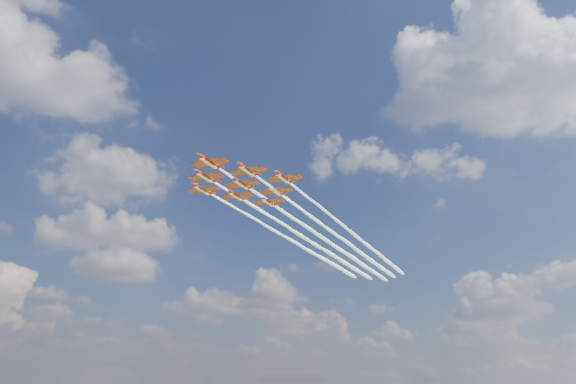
# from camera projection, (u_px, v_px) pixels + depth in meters

# --- Properties ---
(jet_lead) EXTENTS (119.47, 102.56, 2.76)m
(jet_lead) POSITION_uv_depth(u_px,v_px,m) (313.00, 231.00, 204.13)
(jet_lead) COLOR red
(jet_row2_port) EXTENTS (119.47, 102.56, 2.76)m
(jet_row2_port) POSITION_uv_depth(u_px,v_px,m) (337.00, 235.00, 209.55)
(jet_row2_port) COLOR red
(jet_row2_starb) EXTENTS (119.47, 102.56, 2.76)m
(jet_row2_starb) POSITION_uv_depth(u_px,v_px,m) (305.00, 238.00, 214.13)
(jet_row2_starb) COLOR red
(jet_row3_port) EXTENTS (119.47, 102.56, 2.76)m
(jet_row3_port) POSITION_uv_depth(u_px,v_px,m) (359.00, 239.00, 214.98)
(jet_row3_port) COLOR red
(jet_row3_centre) EXTENTS (119.47, 102.56, 2.76)m
(jet_row3_centre) POSITION_uv_depth(u_px,v_px,m) (328.00, 242.00, 219.56)
(jet_row3_centre) COLOR red
(jet_row3_starb) EXTENTS (119.47, 102.56, 2.76)m
(jet_row3_starb) POSITION_uv_depth(u_px,v_px,m) (299.00, 245.00, 224.14)
(jet_row3_starb) COLOR red
(jet_row4_port) EXTENTS (119.47, 102.56, 2.76)m
(jet_row4_port) POSITION_uv_depth(u_px,v_px,m) (350.00, 245.00, 224.98)
(jet_row4_port) COLOR red
(jet_row4_starb) EXTENTS (119.47, 102.56, 2.76)m
(jet_row4_starb) POSITION_uv_depth(u_px,v_px,m) (321.00, 248.00, 229.56)
(jet_row4_starb) COLOR red
(jet_tail) EXTENTS (119.47, 102.56, 2.76)m
(jet_tail) POSITION_uv_depth(u_px,v_px,m) (342.00, 251.00, 234.99)
(jet_tail) COLOR red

